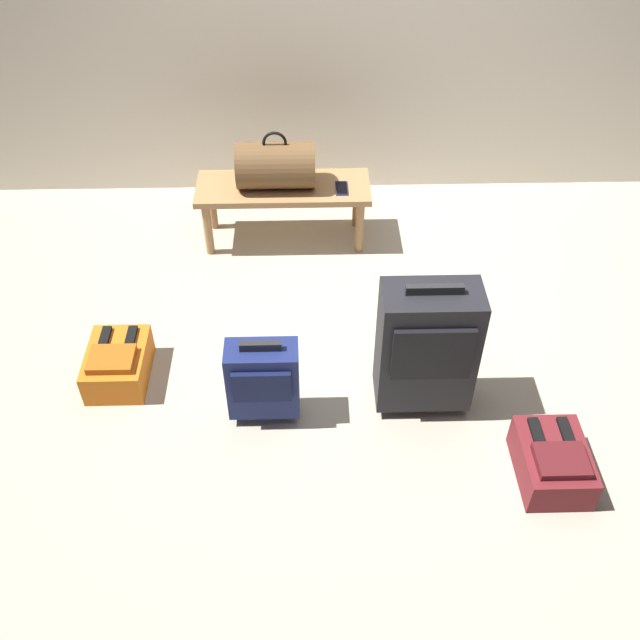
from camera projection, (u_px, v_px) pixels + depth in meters
name	position (u px, v px, depth m)	size (l,w,h in m)	color
ground_plane	(366.00, 349.00, 3.64)	(6.60, 6.60, 0.00)	#B2A893
bench	(283.00, 194.00, 4.12)	(1.00, 0.36, 0.37)	#A87A4C
duffel_bag_brown	(276.00, 165.00, 3.99)	(0.44, 0.26, 0.34)	brown
cell_phone	(342.00, 188.00, 4.05)	(0.07, 0.14, 0.01)	#191E4C
suitcase_upright_charcoal	(427.00, 346.00, 3.14)	(0.43, 0.26, 0.71)	black
suitcase_small_navy	(263.00, 379.00, 3.16)	(0.32, 0.18, 0.46)	navy
backpack_maroon	(552.00, 462.00, 3.01)	(0.28, 0.38, 0.21)	maroon
backpack_orange	(118.00, 364.00, 3.43)	(0.28, 0.38, 0.21)	orange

